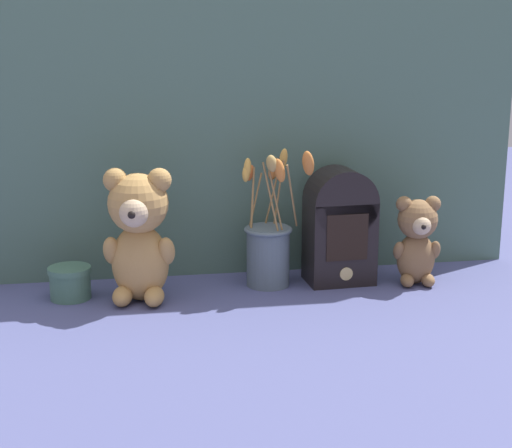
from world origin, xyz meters
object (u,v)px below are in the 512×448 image
decorative_tin_tall (70,283)px  flower_vase (269,245)px  teddy_bear_large (139,233)px  teddy_bear_medium (417,239)px  vintage_radio (340,224)px

decorative_tin_tall → flower_vase: bearing=2.4°
teddy_bear_large → decorative_tin_tall: size_ratio=3.12×
teddy_bear_large → decorative_tin_tall: 0.20m
teddy_bear_large → decorative_tin_tall: (-0.15, 0.04, -0.12)m
decorative_tin_tall → teddy_bear_medium: bearing=-1.9°
teddy_bear_medium → flower_vase: size_ratio=0.64×
teddy_bear_medium → vintage_radio: vintage_radio is taller
vintage_radio → flower_vase: bearing=179.4°
teddy_bear_large → flower_vase: 0.31m
teddy_bear_medium → decorative_tin_tall: size_ratio=2.21×
teddy_bear_large → flower_vase: size_ratio=0.90×
teddy_bear_large → flower_vase: flower_vase is taller
vintage_radio → decorative_tin_tall: (-0.62, -0.02, -0.10)m
teddy_bear_large → teddy_bear_medium: teddy_bear_large is taller
teddy_bear_medium → vintage_radio: bearing=165.8°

